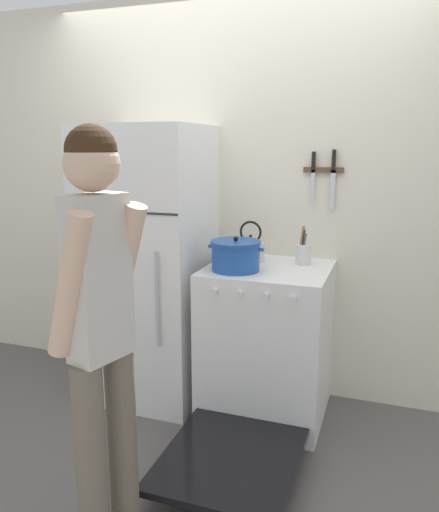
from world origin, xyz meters
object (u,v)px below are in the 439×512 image
Objects in this scene: refrigerator at (149,265)px; dutch_oven_pot at (236,255)px; tea_kettle at (251,248)px; person at (100,323)px; utensil_jar at (303,253)px; stove_range at (265,344)px.

refrigerator is 0.65m from dutch_oven_pot.
tea_kettle is 1.39m from person.
tea_kettle is 1.05× the size of utensil_jar.
utensil_jar is (0.18, 0.18, 0.53)m from stove_range.
dutch_oven_pot is 1.32× the size of tea_kettle.
refrigerator is 0.98m from utensil_jar.
stove_range is at bearing -3.20° from refrigerator.
stove_range is 5.70× the size of tea_kettle.
utensil_jar reaches higher than dutch_oven_pot.
tea_kettle is at bearing 130.65° from stove_range.
refrigerator is 1.03× the size of person.
tea_kettle reaches higher than dutch_oven_pot.
refrigerator is 7.03× the size of tea_kettle.
dutch_oven_pot is 0.44m from utensil_jar.
refrigerator is at bearing 34.90° from person.
refrigerator is 1.23× the size of stove_range.
refrigerator is at bearing -168.60° from tea_kettle.
utensil_jar is 0.14× the size of person.
stove_range is at bearing 30.80° from dutch_oven_pot.
refrigerator is 0.89m from stove_range.
person is (-0.34, -1.20, 0.51)m from stove_range.
refrigerator is 7.40× the size of utensil_jar.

